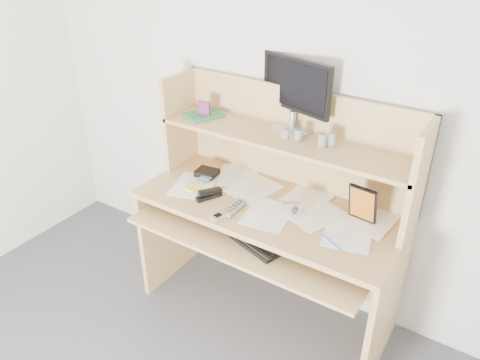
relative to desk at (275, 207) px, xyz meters
The scene contains 19 objects.
back_wall 0.60m from the desk, 90.00° to the left, with size 3.60×0.04×2.50m, color silver.
desk is the anchor object (origin of this frame).
paper_clutter 0.10m from the desk, 90.00° to the right, with size 1.32×0.54×0.01m, color white.
keyboard 0.26m from the desk, 92.01° to the right, with size 0.47×0.28×0.03m.
tv_remote 0.26m from the desk, 118.18° to the right, with size 0.05×0.17×0.02m, color gray.
flip_phone 0.36m from the desk, 113.03° to the right, with size 0.05×0.09×0.02m, color #B5B5B8.
stapler 0.36m from the desk, 146.34° to the right, with size 0.04×0.14×0.04m, color black.
wallet 0.46m from the desk, behind, with size 0.12×0.10×0.03m, color black.
sticky_note_pad 0.47m from the desk, 159.79° to the right, with size 0.08×0.08×0.01m, color #FBFD42.
digital_camera 0.19m from the desk, 30.86° to the right, with size 0.09×0.04×0.06m, color #A6A6A8.
game_case 0.49m from the desk, ahead, with size 0.14×0.02×0.20m, color black.
blue_pen 0.47m from the desk, 26.83° to the right, with size 0.01×0.01×0.13m, color blue.
card_box 0.67m from the desk, behind, with size 0.07×0.02×0.09m, color #A11D15.
shelf_book 0.65m from the desk, behind, with size 0.14×0.20×0.02m, color #2E743E.
chip_stack_a 0.42m from the desk, 74.29° to the left, with size 0.04×0.04×0.05m, color black.
chip_stack_b 0.48m from the desk, 16.70° to the left, with size 0.04×0.04×0.07m, color silver.
chip_stack_c 0.43m from the desk, 45.24° to the left, with size 0.04×0.04×0.06m, color black.
chip_stack_d 0.50m from the desk, 21.52° to the left, with size 0.04×0.04×0.07m, color white.
monitor 0.62m from the desk, 92.70° to the left, with size 0.43×0.22×0.38m.
Camera 1 is at (1.01, -0.33, 2.06)m, focal length 35.00 mm.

